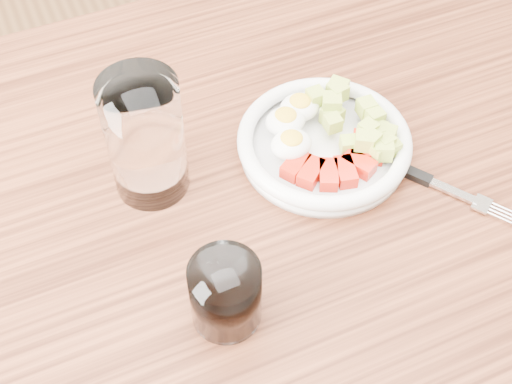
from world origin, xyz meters
TOP-DOWN VIEW (x-y plane):
  - dining_table at (0.00, 0.00)m, footprint 1.50×0.90m
  - bowl at (0.11, 0.06)m, footprint 0.22×0.22m
  - fork at (0.19, -0.02)m, footprint 0.14×0.19m
  - water_glass at (-0.11, 0.10)m, footprint 0.09×0.09m
  - coffee_glass at (-0.10, -0.11)m, footprint 0.07×0.07m

SIDE VIEW (x-z plane):
  - dining_table at x=0.00m, z-range 0.28..1.05m
  - fork at x=0.19m, z-range 0.77..0.78m
  - bowl at x=0.11m, z-range 0.76..0.82m
  - coffee_glass at x=-0.10m, z-range 0.77..0.85m
  - water_glass at x=-0.11m, z-range 0.77..0.93m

